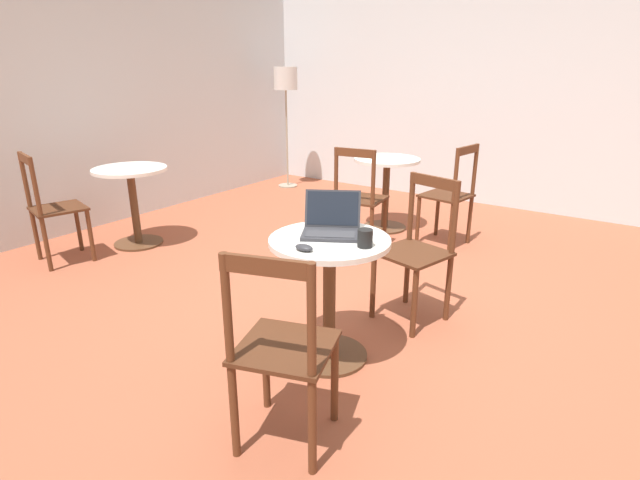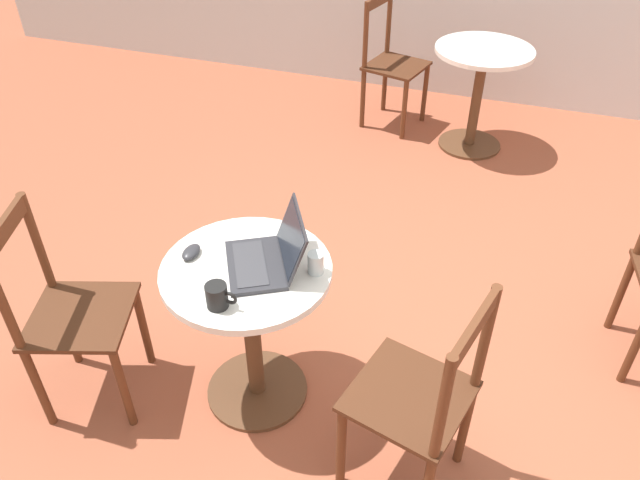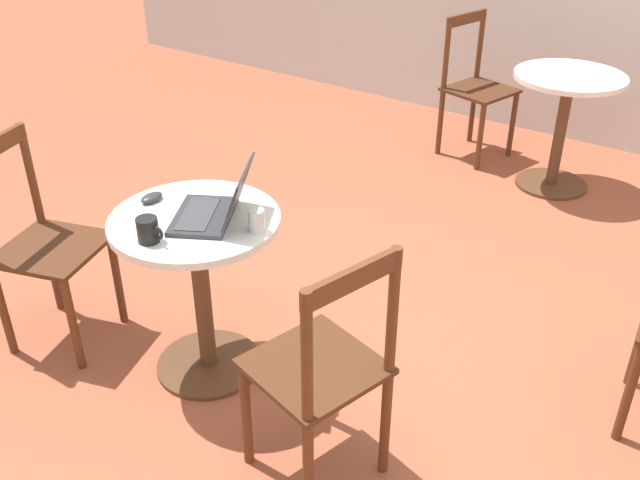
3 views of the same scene
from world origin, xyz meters
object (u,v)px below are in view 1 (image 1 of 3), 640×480
object	(u,v)px
mug	(365,238)
chair_near_left	(282,352)
drinking_glass	(346,217)
cafe_table_far	(132,191)
floor_lamp	(286,85)
chair_mid_front	(450,196)
chair_far_left	(53,209)
mouse	(304,248)
cafe_table_near	(329,275)
chair_mid_left	(359,200)
cafe_table_mid	(386,179)
laptop	(331,226)
chair_near_right	(417,251)

from	to	relation	value
mug	chair_near_left	bearing A→B (deg)	-179.53
drinking_glass	cafe_table_far	bearing A→B (deg)	82.58
floor_lamp	drinking_glass	xyz separation A→B (m)	(-3.00, -2.80, -0.58)
chair_mid_front	chair_near_left	bearing A→B (deg)	-172.51
chair_far_left	mouse	xyz separation A→B (m)	(-0.16, -2.72, 0.28)
mug	drinking_glass	size ratio (longest dim) A/B	1.35
cafe_table_near	chair_mid_left	xyz separation A→B (m)	(1.65, 0.78, -0.05)
mouse	drinking_glass	xyz separation A→B (m)	(0.49, 0.06, 0.03)
cafe_table_near	chair_near_left	xyz separation A→B (m)	(-0.69, -0.23, -0.05)
chair_mid_front	floor_lamp	size ratio (longest dim) A/B	0.59
cafe_table_mid	laptop	bearing A→B (deg)	-159.79
chair_near_right	mug	xyz separation A→B (m)	(-0.74, -0.03, 0.31)
mouse	cafe_table_far	bearing A→B (deg)	72.37
chair_near_left	chair_mid_left	world-z (taller)	same
chair_far_left	mouse	distance (m)	2.74
floor_lamp	laptop	world-z (taller)	floor_lamp
floor_lamp	cafe_table_near	bearing A→B (deg)	-138.66
mouse	chair_far_left	bearing A→B (deg)	86.73
chair_near_left	mug	world-z (taller)	chair_near_left
chair_near_right	chair_far_left	bearing A→B (deg)	105.46
drinking_glass	mug	bearing A→B (deg)	-133.14
chair_near_right	cafe_table_near	bearing A→B (deg)	165.42
cafe_table_mid	chair_far_left	bearing A→B (deg)	142.54
cafe_table_near	chair_mid_left	size ratio (longest dim) A/B	0.77
cafe_table_near	chair_mid_front	bearing A→B (deg)	4.07
cafe_table_mid	laptop	xyz separation A→B (m)	(-2.27, -0.83, 0.26)
cafe_table_mid	chair_mid_front	distance (m)	0.72
drinking_glass	chair_mid_left	bearing A→B (deg)	27.25
chair_far_left	floor_lamp	size ratio (longest dim) A/B	0.59
cafe_table_far	drinking_glass	distance (m)	2.53
laptop	cafe_table_far	bearing A→B (deg)	78.55
cafe_table_near	mug	world-z (taller)	mug
chair_near_left	chair_mid_left	size ratio (longest dim) A/B	1.00
cafe_table_far	chair_near_left	bearing A→B (deg)	-114.69
cafe_table_near	cafe_table_mid	world-z (taller)	same
chair_mid_front	mug	bearing A→B (deg)	-170.38
laptop	floor_lamp	bearing A→B (deg)	41.60
mouse	mug	bearing A→B (deg)	-44.70
cafe_table_mid	chair_far_left	distance (m)	3.04
chair_near_right	chair_mid_front	xyz separation A→B (m)	(1.50, 0.35, 0.00)
cafe_table_mid	drinking_glass	size ratio (longest dim) A/B	8.45
chair_mid_left	cafe_table_near	bearing A→B (deg)	-154.77
cafe_table_near	floor_lamp	distance (m)	4.42
chair_near_left	laptop	bearing A→B (deg)	18.94
cafe_table_far	chair_mid_left	world-z (taller)	chair_mid_left
cafe_table_mid	drinking_glass	xyz separation A→B (m)	(-2.08, -0.81, 0.25)
cafe_table_near	floor_lamp	bearing A→B (deg)	41.34
chair_near_left	mug	distance (m)	0.76
mug	drinking_glass	bearing A→B (deg)	46.86
chair_far_left	drinking_glass	xyz separation A→B (m)	(0.33, -2.66, 0.30)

